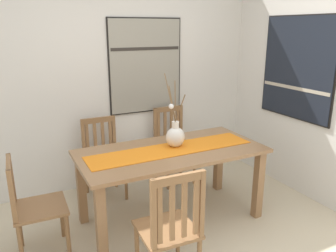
{
  "coord_description": "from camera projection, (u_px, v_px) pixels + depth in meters",
  "views": [
    {
      "loc": [
        -1.22,
        -2.02,
        1.88
      ],
      "look_at": [
        0.16,
        0.73,
        0.98
      ],
      "focal_mm": 35.98,
      "sensor_mm": 36.0,
      "label": 1
    }
  ],
  "objects": [
    {
      "name": "painting_on_back_wall",
      "position": [
        146.0,
        66.0,
        4.09
      ],
      "size": [
        0.94,
        0.05,
        1.13
      ],
      "color": "black"
    },
    {
      "name": "wall_back",
      "position": [
        114.0,
        74.0,
        4.0
      ],
      "size": [
        6.4,
        0.12,
        2.7
      ],
      "primitive_type": "cube",
      "color": "silver",
      "rests_on": "ground_plane"
    },
    {
      "name": "centerpiece_vase",
      "position": [
        175.0,
        135.0,
        3.28
      ],
      "size": [
        0.19,
        0.31,
        0.7
      ],
      "color": "silver",
      "rests_on": "dining_table"
    },
    {
      "name": "chair_2",
      "position": [
        170.0,
        228.0,
        2.44
      ],
      "size": [
        0.44,
        0.44,
        0.96
      ],
      "color": "brown",
      "rests_on": "ground_plane"
    },
    {
      "name": "chair_0",
      "position": [
        173.0,
        144.0,
        4.22
      ],
      "size": [
        0.43,
        0.43,
        0.93
      ],
      "color": "brown",
      "rests_on": "ground_plane"
    },
    {
      "name": "dining_table",
      "position": [
        171.0,
        161.0,
        3.27
      ],
      "size": [
        1.78,
        0.86,
        0.75
      ],
      "color": "#8E6642",
      "rests_on": "ground_plane"
    },
    {
      "name": "chair_3",
      "position": [
        32.0,
        205.0,
        2.77
      ],
      "size": [
        0.43,
        0.43,
        0.89
      ],
      "color": "brown",
      "rests_on": "ground_plane"
    },
    {
      "name": "table_runner",
      "position": [
        171.0,
        149.0,
        3.24
      ],
      "size": [
        1.64,
        0.36,
        0.01
      ],
      "primitive_type": "cube",
      "color": "orange",
      "rests_on": "dining_table"
    },
    {
      "name": "chair_1",
      "position": [
        103.0,
        156.0,
        3.83
      ],
      "size": [
        0.42,
        0.42,
        0.9
      ],
      "color": "brown",
      "rests_on": "ground_plane"
    },
    {
      "name": "painting_on_side_wall",
      "position": [
        298.0,
        68.0,
        3.78
      ],
      "size": [
        0.05,
        1.02,
        1.15
      ],
      "color": "black"
    }
  ]
}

